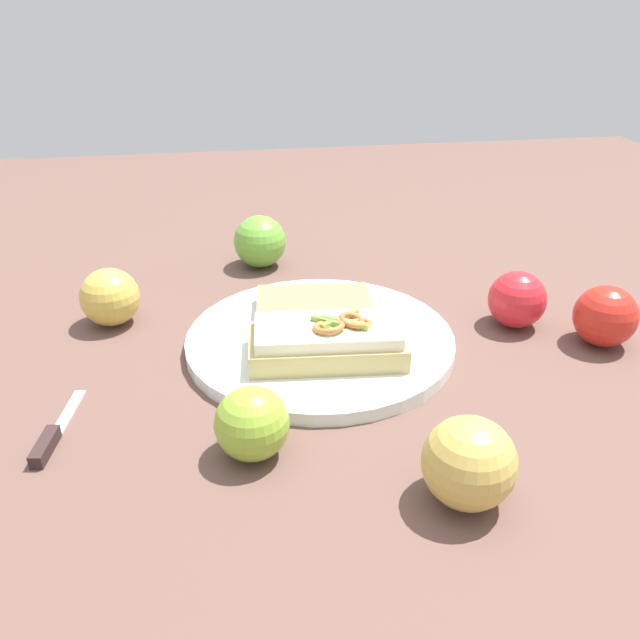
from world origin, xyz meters
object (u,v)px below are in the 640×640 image
Objects in this scene: bread_slice_side at (317,307)px; knife at (52,436)px; apple_1 at (517,299)px; apple_3 at (469,463)px; apple_0 at (260,242)px; apple_4 at (605,316)px; plate at (320,340)px; apple_2 at (110,297)px; sandwich at (324,341)px; apple_5 at (252,424)px.

knife is at bearing 38.53° from bread_slice_side.
apple_3 reaches higher than apple_1.
apple_0 is 0.49m from apple_4.
bread_slice_side is 1.77× the size of apple_3.
knife is at bearing 8.24° from apple_4.
apple_2 is at bearing -21.58° from plate.
sandwich is 2.42× the size of apple_2.
apple_1 is 0.58× the size of knife.
apple_2 is 0.33m from apple_5.
apple_0 reaches higher than apple_2.
apple_1 is 0.40m from apple_5.
apple_3 reaches higher than plate.
apple_0 is 1.06× the size of apple_2.
apple_4 is (-0.59, 0.15, 0.00)m from apple_2.
apple_4 is 0.45m from apple_5.
apple_0 is 0.99× the size of apple_3.
apple_5 is (0.09, 0.19, 0.03)m from plate.
sandwich is 2.41× the size of apple_4.
plate is 4.06× the size of apple_0.
sandwich is 2.58× the size of apple_5.
apple_4 is (-0.34, -0.00, 0.00)m from sandwich.
bread_slice_side is 1.91× the size of apple_2.
plate is 0.21m from apple_5.
sandwich is 0.34m from apple_4.
apple_2 is at bearing -26.46° from sandwich.
plate is at bearing -88.97° from sandwich.
plate is 0.29m from apple_3.
plate is 2.55× the size of knife.
apple_0 is 0.63× the size of knife.
plate reaches higher than knife.
apple_1 is at bearing -120.74° from apple_3.
sandwich is 1.43× the size of knife.
plate is at bearing 90.64° from bread_slice_side.
apple_0 is at bearing -95.35° from apple_5.
apple_1 is (-0.30, 0.24, -0.00)m from apple_0.
apple_2 is at bearing 37.75° from apple_0.
apple_3 is 0.34m from apple_4.
apple_0 is 0.55m from apple_3.
apple_0 is at bearing -69.44° from bread_slice_side.
plate is at bearing -73.51° from apple_3.
apple_3 is at bearing -101.87° from knife.
apple_5 is at bearing 18.04° from apple_4.
apple_3 is 0.39m from knife.
apple_2 is at bearing -13.94° from apple_4.
apple_2 reaches higher than bread_slice_side.
apple_0 reaches higher than apple_4.
apple_2 is 1.06× the size of apple_5.
plate is at bearing -7.85° from apple_4.
sandwich is 0.24m from apple_3.
apple_0 is at bearing -76.37° from sandwich.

